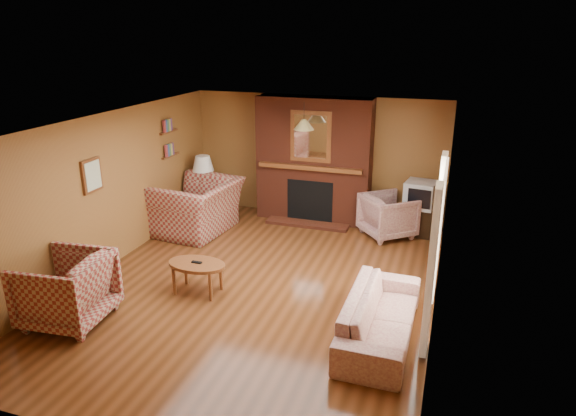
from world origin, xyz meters
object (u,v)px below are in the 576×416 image
(fireplace, at_px, (314,161))
(floral_armchair, at_px, (388,216))
(coffee_table, at_px, (197,267))
(plaid_armchair, at_px, (66,289))
(tv_stand, at_px, (418,221))
(floral_sofa, at_px, (380,316))
(crt_tv, at_px, (420,195))
(table_lamp, at_px, (203,171))
(side_table, at_px, (205,203))
(plaid_loveseat, at_px, (197,207))

(fireplace, distance_m, floral_armchair, 1.77)
(fireplace, distance_m, coffee_table, 3.60)
(plaid_armchair, xyz_separation_m, floral_armchair, (3.48, 4.22, -0.07))
(floral_armchair, xyz_separation_m, tv_stand, (0.52, 0.24, -0.12))
(coffee_table, bearing_deg, tv_stand, 49.31)
(plaid_armchair, height_order, floral_sofa, plaid_armchair)
(coffee_table, height_order, crt_tv, crt_tv)
(crt_tv, bearing_deg, plaid_armchair, -131.90)
(floral_armchair, bearing_deg, table_lamp, 52.02)
(floral_armchair, xyz_separation_m, table_lamp, (-3.63, -0.11, 0.55))
(fireplace, distance_m, table_lamp, 2.18)
(plaid_armchair, relative_size, tv_stand, 1.90)
(floral_sofa, xyz_separation_m, side_table, (-4.00, 3.23, -0.01))
(plaid_armchair, height_order, table_lamp, table_lamp)
(plaid_loveseat, relative_size, table_lamp, 2.11)
(fireplace, xyz_separation_m, plaid_armchair, (-1.95, -4.65, -0.72))
(fireplace, xyz_separation_m, floral_sofa, (1.90, -3.76, -0.89))
(plaid_loveseat, height_order, side_table, plaid_loveseat)
(floral_sofa, height_order, crt_tv, crt_tv)
(floral_sofa, relative_size, table_lamp, 2.83)
(fireplace, bearing_deg, side_table, -165.71)
(coffee_table, xyz_separation_m, tv_stand, (2.79, 3.25, -0.13))
(tv_stand, height_order, crt_tv, crt_tv)
(fireplace, height_order, plaid_armchair, fireplace)
(side_table, relative_size, table_lamp, 0.79)
(floral_sofa, distance_m, floral_armchair, 3.36)
(fireplace, height_order, coffee_table, fireplace)
(plaid_loveseat, distance_m, floral_sofa, 4.48)
(plaid_loveseat, height_order, floral_sofa, plaid_loveseat)
(plaid_loveseat, height_order, floral_armchair, plaid_loveseat)
(floral_armchair, distance_m, coffee_table, 3.77)
(plaid_loveseat, relative_size, tv_stand, 2.78)
(floral_armchair, relative_size, crt_tv, 1.46)
(tv_stand, bearing_deg, floral_armchair, -153.98)
(side_table, height_order, table_lamp, table_lamp)
(coffee_table, distance_m, tv_stand, 4.29)
(plaid_loveseat, relative_size, floral_sofa, 0.75)
(plaid_armchair, distance_m, side_table, 4.12)
(floral_armchair, bearing_deg, plaid_armchair, 100.79)
(fireplace, bearing_deg, crt_tv, -5.30)
(plaid_loveseat, bearing_deg, table_lamp, -156.72)
(plaid_armchair, distance_m, floral_armchair, 5.47)
(floral_sofa, bearing_deg, tv_stand, -1.75)
(coffee_table, bearing_deg, side_table, 115.08)
(fireplace, relative_size, floral_sofa, 1.21)
(fireplace, xyz_separation_m, floral_armchair, (1.53, -0.42, -0.79))
(plaid_loveseat, relative_size, side_table, 2.69)
(plaid_loveseat, xyz_separation_m, plaid_armchair, (-0.10, -3.34, -0.02))
(fireplace, distance_m, tv_stand, 2.25)
(crt_tv, bearing_deg, floral_armchair, -155.82)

